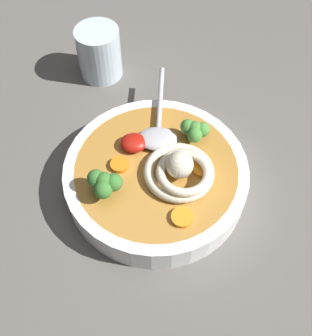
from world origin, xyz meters
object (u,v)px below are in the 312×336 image
at_px(soup_bowl, 156,177).
at_px(noodle_pile, 180,170).
at_px(soup_spoon, 158,132).
at_px(drinking_glass, 99,53).

height_order(soup_bowl, noodle_pile, noodle_pile).
height_order(soup_bowl, soup_spoon, soup_spoon).
relative_size(soup_bowl, drinking_glass, 2.89).
bearing_deg(soup_spoon, drinking_glass, 32.07).
relative_size(noodle_pile, drinking_glass, 1.19).
distance_m(soup_bowl, drinking_glass, 0.27).
relative_size(soup_spoon, drinking_glass, 1.86).
xyz_separation_m(soup_bowl, drinking_glass, (-0.11, 0.24, 0.02)).
bearing_deg(noodle_pile, soup_bowl, 161.93).
relative_size(soup_bowl, soup_spoon, 1.55).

